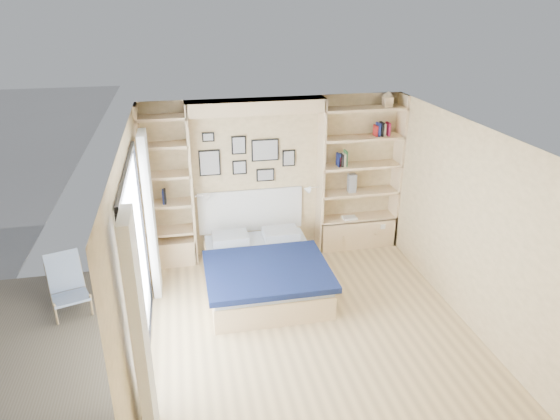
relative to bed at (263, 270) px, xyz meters
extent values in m
plane|color=tan|center=(0.40, -1.09, -0.27)|extent=(4.50, 4.50, 0.00)
plane|color=beige|center=(0.40, 1.16, 0.98)|extent=(4.00, 0.00, 4.00)
plane|color=beige|center=(0.40, -3.34, 0.98)|extent=(4.00, 0.00, 4.00)
plane|color=beige|center=(-1.60, -1.09, 0.98)|extent=(0.00, 4.50, 4.50)
plane|color=beige|center=(2.40, -1.09, 0.98)|extent=(0.00, 4.50, 4.50)
plane|color=white|center=(0.40, -1.09, 2.23)|extent=(4.50, 4.50, 0.00)
cube|color=beige|center=(-0.90, 0.98, 0.98)|extent=(0.04, 0.35, 2.50)
cube|color=beige|center=(1.10, 0.98, 0.98)|extent=(0.04, 0.35, 2.50)
cube|color=beige|center=(0.10, 0.98, 2.13)|extent=(2.00, 0.35, 0.20)
cube|color=beige|center=(2.38, 0.98, 0.98)|extent=(0.04, 0.35, 2.50)
cube|color=beige|center=(-1.58, 0.98, 0.98)|extent=(0.04, 0.35, 2.50)
cube|color=beige|center=(1.75, 0.98, -0.02)|extent=(1.30, 0.35, 0.50)
cube|color=beige|center=(-1.25, 0.98, -0.07)|extent=(0.70, 0.35, 0.40)
cube|color=black|center=(-1.57, -1.09, 1.96)|extent=(0.04, 2.08, 0.06)
cube|color=black|center=(-1.57, -1.09, -0.24)|extent=(0.04, 2.08, 0.06)
cube|color=black|center=(-1.57, -2.11, 0.83)|extent=(0.04, 0.06, 2.20)
cube|color=black|center=(-1.57, -0.07, 0.83)|extent=(0.04, 0.06, 2.20)
cube|color=silver|center=(-1.58, -1.09, 0.85)|extent=(0.01, 2.00, 2.20)
cube|color=white|center=(-1.48, -2.39, 0.88)|extent=(0.10, 0.45, 2.30)
cube|color=white|center=(-1.48, 0.21, 0.88)|extent=(0.10, 0.45, 2.30)
cube|color=beige|center=(1.75, 0.98, 0.23)|extent=(1.30, 0.35, 0.04)
cube|color=beige|center=(1.75, 0.98, 0.68)|extent=(1.30, 0.35, 0.04)
cube|color=beige|center=(1.75, 0.98, 1.13)|extent=(1.30, 0.35, 0.04)
cube|color=beige|center=(1.75, 0.98, 1.58)|extent=(1.30, 0.35, 0.04)
cube|color=beige|center=(1.75, 0.98, 2.03)|extent=(1.30, 0.35, 0.04)
cube|color=beige|center=(-1.25, 0.98, 0.28)|extent=(0.70, 0.35, 0.04)
cube|color=beige|center=(-1.25, 0.98, 0.73)|extent=(0.70, 0.35, 0.04)
cube|color=beige|center=(-1.25, 0.98, 1.18)|extent=(0.70, 0.35, 0.04)
cube|color=beige|center=(-1.25, 0.98, 1.63)|extent=(0.70, 0.35, 0.04)
cube|color=beige|center=(-1.25, 0.98, 2.03)|extent=(0.70, 0.35, 0.04)
cube|color=beige|center=(0.00, -0.02, -0.10)|extent=(1.56, 1.95, 0.34)
cube|color=#A7AEB7|center=(0.00, -0.02, 0.12)|extent=(1.52, 1.91, 0.10)
cube|color=#0E173C|center=(0.00, -0.35, 0.19)|extent=(1.66, 1.36, 0.08)
cube|color=#A7AEB7|center=(-0.39, 0.66, 0.23)|extent=(0.54, 0.39, 0.12)
cube|color=#A7AEB7|center=(0.39, 0.66, 0.23)|extent=(0.54, 0.39, 0.12)
cube|color=white|center=(0.00, 1.13, 0.45)|extent=(1.66, 0.04, 0.70)
cube|color=black|center=(-0.60, 1.13, 1.28)|extent=(0.32, 0.02, 0.40)
cube|color=gray|center=(-0.60, 1.12, 1.28)|extent=(0.28, 0.01, 0.36)
cube|color=black|center=(-0.15, 1.13, 1.53)|extent=(0.22, 0.02, 0.28)
cube|color=gray|center=(-0.15, 1.12, 1.53)|extent=(0.18, 0.01, 0.24)
cube|color=black|center=(-0.15, 1.13, 1.18)|extent=(0.22, 0.02, 0.22)
cube|color=gray|center=(-0.15, 1.12, 1.18)|extent=(0.18, 0.01, 0.18)
cube|color=black|center=(0.25, 1.13, 1.43)|extent=(0.42, 0.02, 0.34)
cube|color=gray|center=(0.25, 1.12, 1.43)|extent=(0.38, 0.01, 0.30)
cube|color=black|center=(0.25, 1.13, 1.03)|extent=(0.28, 0.02, 0.20)
cube|color=gray|center=(0.25, 1.12, 1.03)|extent=(0.24, 0.01, 0.16)
cube|color=black|center=(0.62, 1.13, 1.28)|extent=(0.20, 0.02, 0.26)
cube|color=gray|center=(0.62, 1.12, 1.28)|extent=(0.16, 0.01, 0.22)
cube|color=black|center=(-0.60, 1.13, 1.68)|extent=(0.18, 0.02, 0.14)
cube|color=gray|center=(-0.60, 1.12, 1.68)|extent=(0.14, 0.01, 0.10)
cylinder|color=silver|center=(-0.76, 0.91, 0.85)|extent=(0.20, 0.02, 0.02)
cone|color=white|center=(-0.66, 0.91, 0.83)|extent=(0.13, 0.12, 0.15)
cylinder|color=silver|center=(0.96, 0.91, 0.85)|extent=(0.20, 0.02, 0.02)
cone|color=white|center=(0.86, 0.91, 0.83)|extent=(0.13, 0.12, 0.15)
cube|color=#A51E1E|center=(1.38, 0.98, 1.23)|extent=(0.02, 0.15, 0.16)
cube|color=navy|center=(1.37, 0.98, 1.25)|extent=(0.03, 0.15, 0.20)
cube|color=black|center=(1.43, 0.98, 1.24)|extent=(0.03, 0.15, 0.19)
cube|color=#BFB28C|center=(1.47, 0.98, 1.25)|extent=(0.04, 0.15, 0.20)
cube|color=#265B31|center=(1.49, 0.98, 1.27)|extent=(0.03, 0.15, 0.24)
cube|color=#A51E1E|center=(1.95, 0.98, 1.68)|extent=(0.02, 0.15, 0.17)
cube|color=navy|center=(1.99, 0.98, 1.70)|extent=(0.03, 0.15, 0.20)
cube|color=black|center=(2.05, 0.98, 1.71)|extent=(0.03, 0.15, 0.21)
cube|color=#C1B48F|center=(2.07, 0.98, 1.70)|extent=(0.04, 0.15, 0.20)
cube|color=maroon|center=(2.15, 0.98, 1.70)|extent=(0.03, 0.15, 0.20)
cube|color=navy|center=(-1.33, 0.98, 0.85)|extent=(0.02, 0.15, 0.20)
cube|color=black|center=(-1.30, 0.98, 0.86)|extent=(0.03, 0.15, 0.21)
cube|color=beige|center=(2.11, 0.98, 2.13)|extent=(0.13, 0.13, 0.15)
cone|color=beige|center=(2.11, 0.98, 2.24)|extent=(0.20, 0.20, 0.08)
cube|color=slate|center=(1.62, 0.98, 0.85)|extent=(0.12, 0.12, 0.30)
cube|color=white|center=(1.60, 0.93, 0.27)|extent=(0.22, 0.16, 0.03)
cube|color=#6E6251|center=(-3.20, -1.09, -0.27)|extent=(3.20, 4.00, 0.05)
cylinder|color=tan|center=(-2.71, -0.44, -0.08)|extent=(0.07, 0.13, 0.38)
cylinder|color=tan|center=(-2.30, -0.31, -0.08)|extent=(0.07, 0.13, 0.38)
cylinder|color=tan|center=(-2.87, 0.07, 0.02)|extent=(0.12, 0.31, 0.62)
cylinder|color=tan|center=(-2.46, 0.20, 0.02)|extent=(0.12, 0.31, 0.62)
cube|color=#2F55A1|center=(-2.56, -0.19, 0.00)|extent=(0.57, 0.63, 0.14)
cube|color=#2F55A1|center=(-2.67, 0.16, 0.21)|extent=(0.48, 0.33, 0.51)
camera|label=1|loc=(-1.01, -6.10, 3.59)|focal=32.00mm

